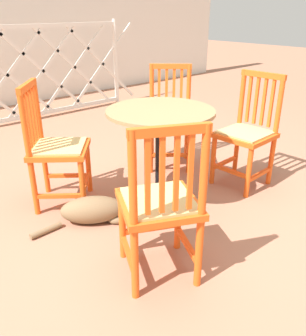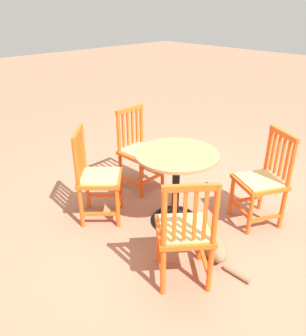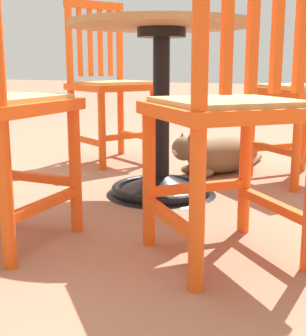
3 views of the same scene
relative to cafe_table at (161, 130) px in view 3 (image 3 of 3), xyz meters
The scene contains 5 objects.
ground_plane 0.34m from the cafe_table, 114.73° to the right, with size 24.00×24.00×0.00m, color #A36B51.
cafe_table is the anchor object (origin of this frame).
orange_chair_tucked_in 0.76m from the cafe_table, 40.12° to the left, with size 0.57×0.57×0.91m.
orange_chair_near_fence 0.82m from the cafe_table, 132.96° to the right, with size 0.54×0.54×0.91m.
tabby_cat 0.54m from the cafe_table, behind, with size 0.70×0.41×0.23m.
Camera 3 is at (1.93, 1.04, 0.56)m, focal length 51.61 mm.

